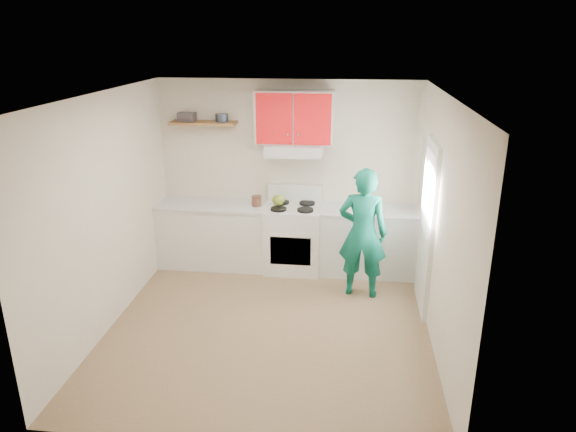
# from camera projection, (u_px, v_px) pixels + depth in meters

# --- Properties ---
(floor) EXTENTS (3.80, 3.80, 0.00)m
(floor) POSITION_uv_depth(u_px,v_px,m) (269.00, 325.00, 6.06)
(floor) COLOR brown
(floor) RESTS_ON ground
(ceiling) EXTENTS (3.60, 3.80, 0.04)m
(ceiling) POSITION_uv_depth(u_px,v_px,m) (266.00, 95.00, 5.20)
(ceiling) COLOR white
(ceiling) RESTS_ON floor
(back_wall) EXTENTS (3.60, 0.04, 2.60)m
(back_wall) POSITION_uv_depth(u_px,v_px,m) (289.00, 174.00, 7.41)
(back_wall) COLOR beige
(back_wall) RESTS_ON floor
(front_wall) EXTENTS (3.60, 0.04, 2.60)m
(front_wall) POSITION_uv_depth(u_px,v_px,m) (228.00, 306.00, 3.85)
(front_wall) COLOR beige
(front_wall) RESTS_ON floor
(left_wall) EXTENTS (0.04, 3.80, 2.60)m
(left_wall) POSITION_uv_depth(u_px,v_px,m) (107.00, 213.00, 5.83)
(left_wall) COLOR beige
(left_wall) RESTS_ON floor
(right_wall) EXTENTS (0.04, 3.80, 2.60)m
(right_wall) POSITION_uv_depth(u_px,v_px,m) (441.00, 226.00, 5.43)
(right_wall) COLOR beige
(right_wall) RESTS_ON floor
(door) EXTENTS (0.05, 0.85, 2.05)m
(door) POSITION_uv_depth(u_px,v_px,m) (427.00, 227.00, 6.18)
(door) COLOR white
(door) RESTS_ON floor
(door_glass) EXTENTS (0.01, 0.55, 0.95)m
(door_glass) POSITION_uv_depth(u_px,v_px,m) (428.00, 192.00, 6.05)
(door_glass) COLOR white
(door_glass) RESTS_ON door
(counter_left) EXTENTS (1.52, 0.60, 0.90)m
(counter_left) POSITION_uv_depth(u_px,v_px,m) (214.00, 235.00, 7.53)
(counter_left) COLOR silver
(counter_left) RESTS_ON floor
(counter_right) EXTENTS (1.32, 0.60, 0.90)m
(counter_right) POSITION_uv_depth(u_px,v_px,m) (368.00, 242.00, 7.29)
(counter_right) COLOR silver
(counter_right) RESTS_ON floor
(stove) EXTENTS (0.76, 0.65, 0.92)m
(stove) POSITION_uv_depth(u_px,v_px,m) (293.00, 238.00, 7.38)
(stove) COLOR white
(stove) RESTS_ON floor
(range_hood) EXTENTS (0.76, 0.44, 0.15)m
(range_hood) POSITION_uv_depth(u_px,v_px,m) (294.00, 150.00, 7.06)
(range_hood) COLOR silver
(range_hood) RESTS_ON back_wall
(upper_cabinets) EXTENTS (1.02, 0.33, 0.70)m
(upper_cabinets) POSITION_uv_depth(u_px,v_px,m) (295.00, 117.00, 6.98)
(upper_cabinets) COLOR red
(upper_cabinets) RESTS_ON back_wall
(shelf) EXTENTS (0.90, 0.30, 0.04)m
(shelf) POSITION_uv_depth(u_px,v_px,m) (203.00, 123.00, 7.16)
(shelf) COLOR brown
(shelf) RESTS_ON back_wall
(books) EXTENTS (0.24, 0.18, 0.12)m
(books) POSITION_uv_depth(u_px,v_px,m) (187.00, 117.00, 7.17)
(books) COLOR #433B3F
(books) RESTS_ON shelf
(tin) EXTENTS (0.21, 0.21, 0.10)m
(tin) POSITION_uv_depth(u_px,v_px,m) (222.00, 118.00, 7.13)
(tin) COLOR #333D4C
(tin) RESTS_ON shelf
(kettle) EXTENTS (0.22, 0.22, 0.15)m
(kettle) POSITION_uv_depth(u_px,v_px,m) (278.00, 200.00, 7.29)
(kettle) COLOR olive
(kettle) RESTS_ON stove
(crock) EXTENTS (0.15, 0.15, 0.16)m
(crock) POSITION_uv_depth(u_px,v_px,m) (257.00, 202.00, 7.25)
(crock) COLOR #4E2E22
(crock) RESTS_ON counter_left
(cutting_board) EXTENTS (0.33, 0.25, 0.02)m
(cutting_board) POSITION_uv_depth(u_px,v_px,m) (345.00, 208.00, 7.21)
(cutting_board) COLOR olive
(cutting_board) RESTS_ON counter_right
(silicone_mat) EXTENTS (0.32, 0.29, 0.01)m
(silicone_mat) POSITION_uv_depth(u_px,v_px,m) (392.00, 213.00, 7.03)
(silicone_mat) COLOR red
(silicone_mat) RESTS_ON counter_right
(person) EXTENTS (0.65, 0.47, 1.67)m
(person) POSITION_uv_depth(u_px,v_px,m) (363.00, 233.00, 6.53)
(person) COLOR #0A624D
(person) RESTS_ON floor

